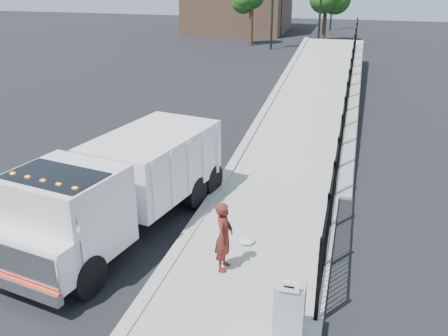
# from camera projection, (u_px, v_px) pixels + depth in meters

# --- Properties ---
(ground) EXTENTS (120.00, 120.00, 0.00)m
(ground) POSITION_uv_depth(u_px,v_px,m) (181.00, 249.00, 12.56)
(ground) COLOR black
(ground) RESTS_ON ground
(sidewalk) EXTENTS (3.55, 12.00, 0.12)m
(sidewalk) POSITION_uv_depth(u_px,v_px,m) (236.00, 308.00, 10.29)
(sidewalk) COLOR #9E998E
(sidewalk) RESTS_ON ground
(curb) EXTENTS (0.30, 12.00, 0.16)m
(curb) POSITION_uv_depth(u_px,v_px,m) (149.00, 293.00, 10.74)
(curb) COLOR #ADAAA3
(curb) RESTS_ON ground
(ramp) EXTENTS (3.95, 24.06, 3.19)m
(ramp) POSITION_uv_depth(u_px,v_px,m) (320.00, 100.00, 26.36)
(ramp) COLOR #9E998E
(ramp) RESTS_ON ground
(iron_fence) EXTENTS (0.10, 28.00, 1.80)m
(iron_fence) POSITION_uv_depth(u_px,v_px,m) (347.00, 104.00, 22.10)
(iron_fence) COLOR black
(iron_fence) RESTS_ON ground
(truck) EXTENTS (3.66, 7.58, 2.49)m
(truck) POSITION_uv_depth(u_px,v_px,m) (118.00, 185.00, 12.77)
(truck) COLOR black
(truck) RESTS_ON ground
(worker) EXTENTS (0.41, 0.61, 1.67)m
(worker) POSITION_uv_depth(u_px,v_px,m) (224.00, 236.00, 11.23)
(worker) COLOR maroon
(worker) RESTS_ON sidewalk
(utility_cabinet) EXTENTS (0.55, 0.40, 1.25)m
(utility_cabinet) POSITION_uv_depth(u_px,v_px,m) (289.00, 313.00, 9.08)
(utility_cabinet) COLOR gray
(utility_cabinet) RESTS_ON sidewalk
(arrow_sign) EXTENTS (0.35, 0.04, 0.22)m
(arrow_sign) POSITION_uv_depth(u_px,v_px,m) (289.00, 286.00, 8.60)
(arrow_sign) COLOR white
(arrow_sign) RESTS_ON utility_cabinet
(debris) EXTENTS (0.43, 0.43, 0.11)m
(debris) POSITION_uv_depth(u_px,v_px,m) (246.00, 240.00, 12.59)
(debris) COLOR silver
(debris) RESTS_ON sidewalk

